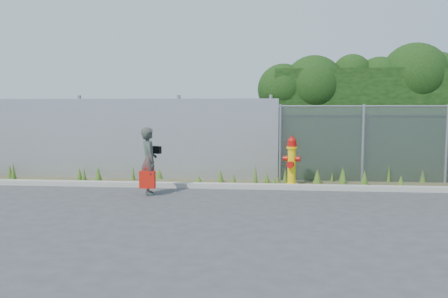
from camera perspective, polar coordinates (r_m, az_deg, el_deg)
ground at (r=8.89m, az=1.10°, el=-7.30°), size 80.00×80.00×0.00m
curb at (r=10.64m, az=1.82°, el=-4.86°), size 16.00×0.22×0.12m
weed_strip at (r=11.25m, az=2.02°, el=-4.00°), size 16.00×1.32×0.53m
corrugated_fence at (r=12.31m, az=-13.07°, el=1.30°), size 8.50×0.21×2.30m
chainlink_fence at (r=12.23m, az=22.49°, el=0.66°), size 6.50×0.07×2.05m
hedge at (r=13.20m, az=22.00°, el=5.23°), size 7.77×2.13×3.73m
fire_hydrant at (r=11.03m, az=8.84°, el=-1.66°), size 0.42×0.38×1.26m
woman at (r=9.97m, az=-9.78°, el=-1.56°), size 0.56×0.65×1.52m
red_tote_bag at (r=9.85m, az=-9.98°, el=-3.95°), size 0.35×0.13×0.46m
black_shoulder_bag at (r=10.13m, az=-8.83°, el=-0.11°), size 0.23×0.09×0.17m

